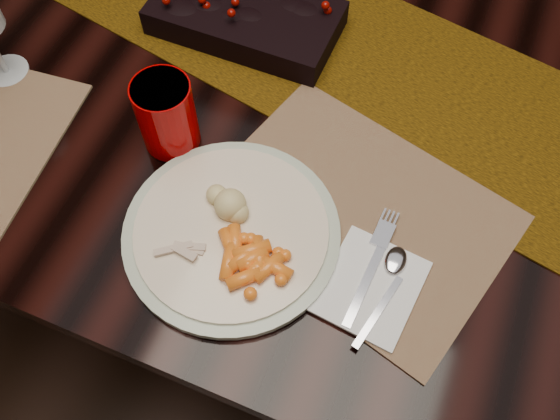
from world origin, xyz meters
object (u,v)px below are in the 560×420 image
at_px(placemat_main, 356,212).
at_px(baby_carrots, 246,266).
at_px(turkey_shreds, 178,249).
at_px(napkin, 371,286).
at_px(dinner_plate, 231,232).
at_px(centerpiece, 245,14).
at_px(mashed_potatoes, 223,202).
at_px(red_cup, 166,115).
at_px(dining_table, 317,206).

height_order(placemat_main, baby_carrots, baby_carrots).
height_order(turkey_shreds, napkin, turkey_shreds).
distance_m(dinner_plate, turkey_shreds, 0.08).
relative_size(centerpiece, baby_carrots, 3.10).
height_order(dinner_plate, baby_carrots, baby_carrots).
height_order(centerpiece, mashed_potatoes, centerpiece).
bearing_deg(baby_carrots, dinner_plate, 133.03).
xyz_separation_m(centerpiece, mashed_potatoes, (0.12, -0.35, 0.01)).
distance_m(turkey_shreds, napkin, 0.26).
height_order(mashed_potatoes, red_cup, red_cup).
xyz_separation_m(dining_table, turkey_shreds, (-0.09, -0.35, 0.40)).
xyz_separation_m(centerpiece, napkin, (0.35, -0.37, -0.03)).
bearing_deg(placemat_main, baby_carrots, -110.22).
distance_m(dinner_plate, baby_carrots, 0.06).
bearing_deg(turkey_shreds, centerpiece, 102.17).
xyz_separation_m(placemat_main, mashed_potatoes, (-0.17, -0.08, 0.04)).
relative_size(placemat_main, napkin, 2.91).
relative_size(placemat_main, mashed_potatoes, 5.21).
xyz_separation_m(baby_carrots, mashed_potatoes, (-0.06, 0.07, 0.01)).
distance_m(placemat_main, mashed_potatoes, 0.19).
distance_m(turkey_shreds, red_cup, 0.20).
xyz_separation_m(mashed_potatoes, turkey_shreds, (-0.03, -0.08, -0.01)).
relative_size(turkey_shreds, napkin, 0.54).
distance_m(dinner_plate, napkin, 0.20).
bearing_deg(red_cup, mashed_potatoes, -34.57).
bearing_deg(centerpiece, mashed_potatoes, -70.62).
distance_m(centerpiece, red_cup, 0.26).
xyz_separation_m(centerpiece, placemat_main, (0.29, -0.27, -0.03)).
height_order(dinner_plate, napkin, dinner_plate).
distance_m(dinner_plate, red_cup, 0.20).
bearing_deg(baby_carrots, placemat_main, 53.98).
bearing_deg(dining_table, centerpiece, 157.34).
relative_size(centerpiece, red_cup, 2.66).
distance_m(placemat_main, turkey_shreds, 0.26).
bearing_deg(dining_table, turkey_shreds, -103.75).
distance_m(mashed_potatoes, napkin, 0.23).
bearing_deg(baby_carrots, turkey_shreds, -172.60).
xyz_separation_m(centerpiece, turkey_shreds, (0.09, -0.43, -0.01)).
bearing_deg(centerpiece, baby_carrots, -66.02).
xyz_separation_m(dining_table, mashed_potatoes, (-0.06, -0.27, 0.42)).
relative_size(baby_carrots, napkin, 0.72).
distance_m(centerpiece, turkey_shreds, 0.44).
relative_size(placemat_main, baby_carrots, 4.06).
bearing_deg(placemat_main, centerpiece, 152.95).
bearing_deg(placemat_main, dining_table, 135.69).
relative_size(centerpiece, placemat_main, 0.76).
bearing_deg(red_cup, dinner_plate, -37.17).
bearing_deg(mashed_potatoes, placemat_main, 24.00).
distance_m(baby_carrots, red_cup, 0.25).
relative_size(baby_carrots, turkey_shreds, 1.34).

